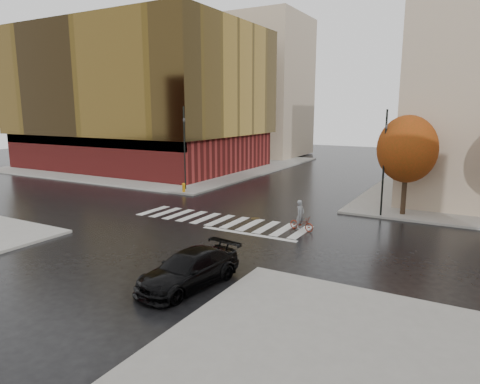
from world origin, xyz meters
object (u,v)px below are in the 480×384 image
object	(u,v)px
cyclist	(301,220)
fire_hydrant	(184,187)
traffic_light_nw	(184,143)
traffic_light_ne	(384,157)
sedan	(189,269)

from	to	relation	value
cyclist	fire_hydrant	bearing A→B (deg)	78.88
cyclist	traffic_light_nw	size ratio (longest dim) A/B	0.25
traffic_light_ne	fire_hydrant	world-z (taller)	traffic_light_ne
traffic_light_nw	fire_hydrant	distance (m)	3.85
sedan	fire_hydrant	distance (m)	19.30
fire_hydrant	traffic_light_ne	bearing A→B (deg)	-0.71
sedan	traffic_light_nw	bearing A→B (deg)	135.41
sedan	traffic_light_ne	bearing A→B (deg)	82.26
traffic_light_ne	sedan	bearing A→B (deg)	62.96
cyclist	fire_hydrant	world-z (taller)	cyclist
traffic_light_nw	fire_hydrant	size ratio (longest dim) A/B	9.26
cyclist	traffic_light_nw	bearing A→B (deg)	75.77
traffic_light_ne	fire_hydrant	bearing A→B (deg)	-11.38
sedan	traffic_light_nw	xyz separation A→B (m)	(-12.39, 16.57, 3.45)
traffic_light_nw	traffic_light_ne	world-z (taller)	traffic_light_nw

